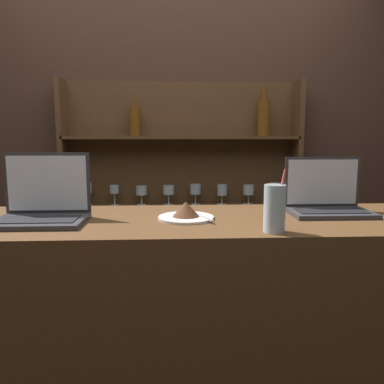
% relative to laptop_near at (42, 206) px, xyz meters
% --- Properties ---
extents(bar_counter, '(2.13, 0.59, 1.09)m').
position_rel_laptop_near_xyz_m(bar_counter, '(0.47, 0.02, -0.60)').
color(bar_counter, '#4C3019').
rests_on(bar_counter, ground_plane).
extents(back_wall, '(7.00, 0.06, 2.70)m').
position_rel_laptop_near_xyz_m(back_wall, '(0.47, 1.07, 0.21)').
color(back_wall, '#4C3328').
rests_on(back_wall, ground_plane).
extents(back_shelf, '(1.49, 0.18, 1.75)m').
position_rel_laptop_near_xyz_m(back_shelf, '(0.55, 0.99, -0.23)').
color(back_shelf, brown).
rests_on(back_shelf, ground_plane).
extents(laptop_near, '(0.33, 0.23, 0.25)m').
position_rel_laptop_near_xyz_m(laptop_near, '(0.00, 0.00, 0.00)').
color(laptop_near, '#333338').
rests_on(laptop_near, bar_counter).
extents(laptop_far, '(0.32, 0.20, 0.23)m').
position_rel_laptop_near_xyz_m(laptop_far, '(1.13, 0.10, -0.00)').
color(laptop_far, '#333338').
rests_on(laptop_far, bar_counter).
extents(cake_plate, '(0.22, 0.22, 0.07)m').
position_rel_laptop_near_xyz_m(cake_plate, '(0.54, 0.02, -0.03)').
color(cake_plate, silver).
rests_on(cake_plate, bar_counter).
extents(water_glass, '(0.07, 0.07, 0.21)m').
position_rel_laptop_near_xyz_m(water_glass, '(0.82, -0.20, 0.02)').
color(water_glass, silver).
rests_on(water_glass, bar_counter).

